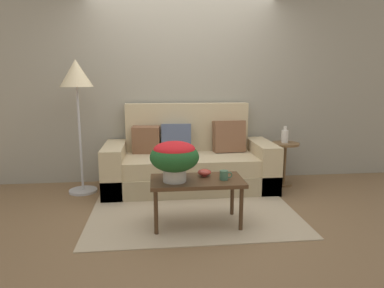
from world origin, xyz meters
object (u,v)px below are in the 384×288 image
Objects in this scene: floor_lamp at (77,83)px; table_vase at (285,136)px; side_table at (285,156)px; couch at (189,163)px; snack_bowl at (204,172)px; coffee_table at (197,184)px; coffee_mug at (224,175)px; potted_plant at (174,156)px.

floor_lamp is 7.39× the size of table_vase.
floor_lamp is (-2.69, -0.02, 0.98)m from side_table.
table_vase is at bearing 0.58° from floor_lamp.
couch is 16.06× the size of snack_bowl.
coffee_table is 4.02× the size of table_vase.
floor_lamp is 13.19× the size of coffee_mug.
floor_lamp is (-1.39, -0.04, 1.06)m from couch.
snack_bowl reaches higher than coffee_table.
couch is at bearing 1.64° from floor_lamp.
snack_bowl is at bearing 25.56° from potted_plant.
potted_plant is (-0.22, -0.04, 0.30)m from coffee_table.
table_vase is (-0.01, 0.01, 0.27)m from side_table.
potted_plant reaches higher than side_table.
couch is 1.20m from coffee_table.
potted_plant is at bearing -142.28° from side_table.
snack_bowl is at bearing -87.78° from couch.
coffee_mug is at bearing -0.29° from potted_plant.
snack_bowl is (-0.17, 0.15, -0.01)m from coffee_mug.
floor_lamp reaches higher than couch.
floor_lamp is 1.98m from snack_bowl.
floor_lamp reaches higher than snack_bowl.
side_table is 2.86m from floor_lamp.
side_table is 4.63× the size of coffee_mug.
couch reaches higher than snack_bowl.
snack_bowl is 1.66m from table_vase.
side_table is at bearing -46.99° from table_vase.
coffee_table is 0.37m from potted_plant.
side_table is 2.60× the size of table_vase.
table_vase reaches higher than coffee_mug.
coffee_mug is at bearing -131.22° from table_vase.
potted_plant is 0.40m from snack_bowl.
coffee_table is 1.55× the size of side_table.
potted_plant is at bearing -46.95° from floor_lamp.
coffee_mug reaches higher than coffee_table.
potted_plant reaches higher than coffee_mug.
potted_plant is at bearing -141.83° from table_vase.
potted_plant is 3.70× the size of coffee_mug.
couch is 1.30m from side_table.
couch is 1.74m from floor_lamp.
coffee_mug is 0.56× the size of table_vase.
floor_lamp is at bearing 133.05° from potted_plant.
coffee_mug reaches higher than snack_bowl.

